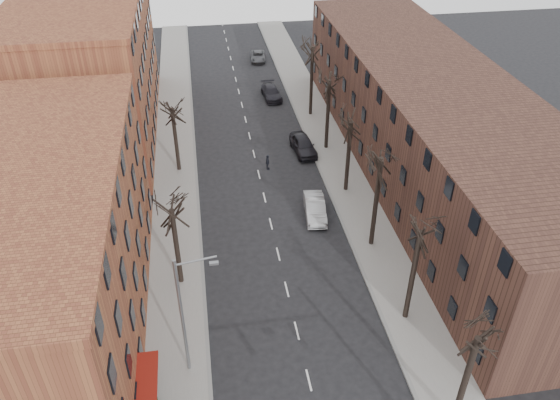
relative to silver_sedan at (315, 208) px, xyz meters
name	(u,v)px	position (x,y,z in m)	size (l,w,h in m)	color
sidewalk_left	(175,165)	(-11.94, 10.42, -0.71)	(4.00, 90.00, 0.15)	gray
sidewalk_right	(332,152)	(4.06, 10.42, -0.71)	(4.00, 90.00, 0.15)	gray
building_left_near	(35,259)	(-19.94, -9.58, 5.22)	(12.00, 26.00, 12.00)	brown
building_left_far	(90,69)	(-19.94, 19.42, 6.22)	(12.00, 28.00, 14.00)	brown
building_right	(432,125)	(12.06, 5.42, 4.22)	(12.00, 50.00, 10.00)	#4A2C22
tree_right_b	(405,317)	(3.66, -12.58, -0.78)	(5.20, 5.20, 10.80)	black
tree_right_c	(371,244)	(3.66, -4.58, -0.78)	(5.20, 5.20, 11.60)	black
tree_right_d	(345,190)	(3.66, 3.42, -0.78)	(5.20, 5.20, 10.00)	black
tree_right_e	(326,148)	(3.66, 11.42, -0.78)	(5.20, 5.20, 10.80)	black
tree_right_f	(310,115)	(3.66, 19.42, -0.78)	(5.20, 5.20, 11.60)	black
tree_left_a	(182,282)	(-11.54, -6.58, -0.78)	(5.20, 5.20, 9.50)	black
tree_left_b	(180,170)	(-11.54, 9.42, -0.78)	(5.20, 5.20, 9.50)	black
streetlight	(184,312)	(-10.97, -14.58, 4.23)	(2.45, 0.22, 9.03)	slate
silver_sedan	(315,208)	(0.00, 0.00, 0.00)	(1.66, 4.75, 1.57)	#AEB1B5
parked_car_near	(303,145)	(1.14, 11.01, 0.07)	(2.00, 4.98, 1.70)	black
parked_car_mid	(271,93)	(-0.14, 24.81, -0.07)	(1.99, 4.90, 1.42)	black
parked_car_far	(258,56)	(-0.14, 37.83, -0.18)	(2.00, 4.33, 1.20)	#505257
pedestrian_crossing	(268,162)	(-2.95, 8.26, 0.01)	(0.92, 0.38, 1.58)	black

